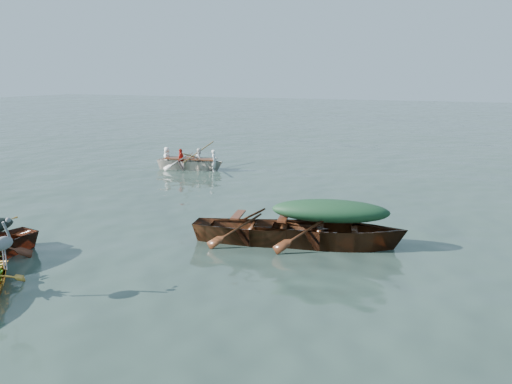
% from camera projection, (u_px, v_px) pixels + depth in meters
% --- Properties ---
extents(ground, '(140.00, 140.00, 0.00)m').
position_uv_depth(ground, '(188.00, 241.00, 11.85)').
color(ground, '#2F4239').
rests_on(ground, ground).
extents(green_tarp_boat, '(5.08, 2.63, 1.16)m').
position_uv_depth(green_tarp_boat, '(329.00, 246.00, 11.52)').
color(green_tarp_boat, '#44210F').
rests_on(green_tarp_boat, ground).
extents(open_wooden_boat, '(4.67, 2.28, 1.05)m').
position_uv_depth(open_wooden_boat, '(261.00, 242.00, 11.78)').
color(open_wooden_boat, '#502614').
rests_on(open_wooden_boat, ground).
extents(rowed_boat, '(4.11, 1.85, 0.93)m').
position_uv_depth(rowed_boat, '(191.00, 169.00, 20.85)').
color(rowed_boat, white).
rests_on(rowed_boat, ground).
extents(green_tarp_cover, '(2.79, 1.45, 0.52)m').
position_uv_depth(green_tarp_cover, '(330.00, 211.00, 11.32)').
color(green_tarp_cover, '#193D24').
rests_on(green_tarp_cover, green_tarp_boat).
extents(thwart_benches, '(2.36, 1.27, 0.04)m').
position_uv_depth(thwart_benches, '(261.00, 220.00, 11.65)').
color(thwart_benches, '#4C2111').
rests_on(thwart_benches, open_wooden_boat).
extents(heron, '(0.46, 0.49, 0.92)m').
position_uv_depth(heron, '(4.00, 251.00, 8.65)').
color(heron, gray).
rests_on(heron, yellow_dinghy).
extents(rowers, '(2.92, 1.53, 0.76)m').
position_uv_depth(rowers, '(190.00, 149.00, 20.65)').
color(rowers, silver).
rests_on(rowers, rowed_boat).
extents(oars, '(1.04, 2.66, 0.06)m').
position_uv_depth(oars, '(190.00, 158.00, 20.73)').
color(oars, brown).
rests_on(oars, rowed_boat).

